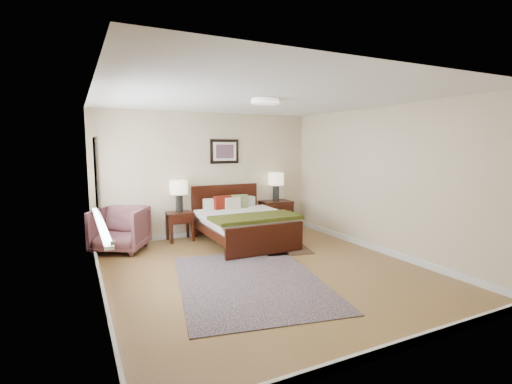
% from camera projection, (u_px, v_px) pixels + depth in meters
% --- Properties ---
extents(floor, '(5.00, 5.00, 0.00)m').
position_uv_depth(floor, '(265.00, 270.00, 5.51)').
color(floor, olive).
rests_on(floor, ground).
extents(back_wall, '(4.50, 0.04, 2.50)m').
position_uv_depth(back_wall, '(208.00, 175.00, 7.58)').
color(back_wall, beige).
rests_on(back_wall, ground).
extents(front_wall, '(4.50, 0.04, 2.50)m').
position_uv_depth(front_wall, '(402.00, 216.00, 3.13)').
color(front_wall, beige).
rests_on(front_wall, ground).
extents(left_wall, '(0.04, 5.00, 2.50)m').
position_uv_depth(left_wall, '(96.00, 196.00, 4.37)').
color(left_wall, beige).
rests_on(left_wall, ground).
extents(right_wall, '(0.04, 5.00, 2.50)m').
position_uv_depth(right_wall, '(381.00, 180.00, 6.34)').
color(right_wall, beige).
rests_on(right_wall, ground).
extents(ceiling, '(4.50, 5.00, 0.02)m').
position_uv_depth(ceiling, '(265.00, 98.00, 5.20)').
color(ceiling, white).
rests_on(ceiling, back_wall).
extents(window, '(0.11, 2.72, 1.32)m').
position_uv_depth(window, '(97.00, 180.00, 5.00)').
color(window, silver).
rests_on(window, left_wall).
extents(door, '(0.06, 1.00, 2.18)m').
position_uv_depth(door, '(113.00, 246.00, 2.84)').
color(door, silver).
rests_on(door, ground).
extents(ceil_fixture, '(0.44, 0.44, 0.08)m').
position_uv_depth(ceil_fixture, '(265.00, 101.00, 5.21)').
color(ceil_fixture, white).
rests_on(ceil_fixture, ceiling).
extents(bed, '(1.57, 1.88, 1.01)m').
position_uv_depth(bed, '(242.00, 218.00, 7.01)').
color(bed, black).
rests_on(bed, ground).
extents(wall_art, '(0.62, 0.05, 0.50)m').
position_uv_depth(wall_art, '(225.00, 151.00, 7.65)').
color(wall_art, black).
rests_on(wall_art, back_wall).
extents(nightstand_left, '(0.47, 0.42, 0.56)m').
position_uv_depth(nightstand_left, '(180.00, 218.00, 7.16)').
color(nightstand_left, black).
rests_on(nightstand_left, ground).
extents(nightstand_right, '(0.64, 0.48, 0.64)m').
position_uv_depth(nightstand_right, '(276.00, 213.00, 8.12)').
color(nightstand_right, black).
rests_on(nightstand_right, ground).
extents(lamp_left, '(0.34, 0.34, 0.61)m').
position_uv_depth(lamp_left, '(179.00, 190.00, 7.11)').
color(lamp_left, black).
rests_on(lamp_left, nightstand_left).
extents(lamp_right, '(0.34, 0.34, 0.61)m').
position_uv_depth(lamp_right, '(276.00, 181.00, 8.04)').
color(lamp_right, black).
rests_on(lamp_right, nightstand_right).
extents(armchair, '(1.14, 1.15, 0.77)m').
position_uv_depth(armchair, '(120.00, 230.00, 6.45)').
color(armchair, brown).
rests_on(armchair, ground).
extents(rug_persian, '(2.35, 2.97, 0.01)m').
position_uv_depth(rug_persian, '(250.00, 281.00, 5.04)').
color(rug_persian, '#0C173D').
rests_on(rug_persian, ground).
extents(rug_navy, '(1.10, 1.40, 0.01)m').
position_uv_depth(rug_navy, '(282.00, 246.00, 6.83)').
color(rug_navy, black).
rests_on(rug_navy, ground).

